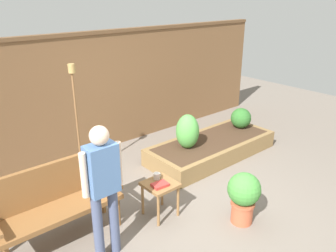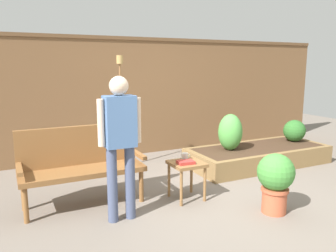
{
  "view_description": "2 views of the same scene",
  "coord_description": "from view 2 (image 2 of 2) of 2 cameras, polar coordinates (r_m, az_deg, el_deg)",
  "views": [
    {
      "loc": [
        -2.7,
        -2.73,
        2.77
      ],
      "look_at": [
        0.41,
        0.93,
        0.88
      ],
      "focal_mm": 36.62,
      "sensor_mm": 36.0,
      "label": 1
    },
    {
      "loc": [
        -2.3,
        -3.29,
        1.68
      ],
      "look_at": [
        -0.23,
        0.92,
        0.82
      ],
      "focal_mm": 36.21,
      "sensor_mm": 36.0,
      "label": 2
    }
  ],
  "objects": [
    {
      "name": "ground_plane",
      "position": [
        4.35,
        8.34,
        -12.43
      ],
      "size": [
        14.0,
        14.0,
        0.0
      ],
      "primitive_type": "plane",
      "color": "#70665B"
    },
    {
      "name": "fence_back",
      "position": [
        6.35,
        -4.8,
        5.03
      ],
      "size": [
        8.4,
        0.14,
        2.16
      ],
      "color": "brown",
      "rests_on": "ground_plane"
    },
    {
      "name": "garden_bench",
      "position": [
        4.22,
        -14.41,
        -5.55
      ],
      "size": [
        1.44,
        0.48,
        0.94
      ],
      "color": "brown",
      "rests_on": "ground_plane"
    },
    {
      "name": "side_table",
      "position": [
        4.25,
        3.17,
        -7.17
      ],
      "size": [
        0.4,
        0.4,
        0.48
      ],
      "color": "olive",
      "rests_on": "ground_plane"
    },
    {
      "name": "cup_on_table",
      "position": [
        4.33,
        2.87,
        -5.11
      ],
      "size": [
        0.12,
        0.08,
        0.09
      ],
      "color": "silver",
      "rests_on": "side_table"
    },
    {
      "name": "book_on_table",
      "position": [
        4.16,
        3.0,
        -6.11
      ],
      "size": [
        0.21,
        0.16,
        0.04
      ],
      "primitive_type": "cube",
      "rotation": [
        0.0,
        0.0,
        -0.09
      ],
      "color": "#B2332D",
      "rests_on": "side_table"
    },
    {
      "name": "potted_boxwood",
      "position": [
        4.05,
        17.64,
        -8.46
      ],
      "size": [
        0.42,
        0.42,
        0.69
      ],
      "color": "#B75638",
      "rests_on": "ground_plane"
    },
    {
      "name": "raised_planter_bed",
      "position": [
        5.96,
        14.91,
        -4.84
      ],
      "size": [
        2.4,
        1.0,
        0.3
      ],
      "color": "olive",
      "rests_on": "ground_plane"
    },
    {
      "name": "shrub_near_bench",
      "position": [
        5.57,
        10.44,
        -1.02
      ],
      "size": [
        0.39,
        0.39,
        0.59
      ],
      "color": "brown",
      "rests_on": "raised_planter_bed"
    },
    {
      "name": "shrub_far_corner",
      "position": [
        6.52,
        20.51,
        -0.75
      ],
      "size": [
        0.39,
        0.39,
        0.39
      ],
      "color": "brown",
      "rests_on": "raised_planter_bed"
    },
    {
      "name": "tiki_torch",
      "position": [
        5.44,
        -8.01,
        5.56
      ],
      "size": [
        0.1,
        0.1,
        1.81
      ],
      "color": "brown",
      "rests_on": "ground_plane"
    },
    {
      "name": "person_by_bench",
      "position": [
        3.59,
        -8.07,
        -1.71
      ],
      "size": [
        0.47,
        0.2,
        1.56
      ],
      "color": "#475170",
      "rests_on": "ground_plane"
    }
  ]
}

